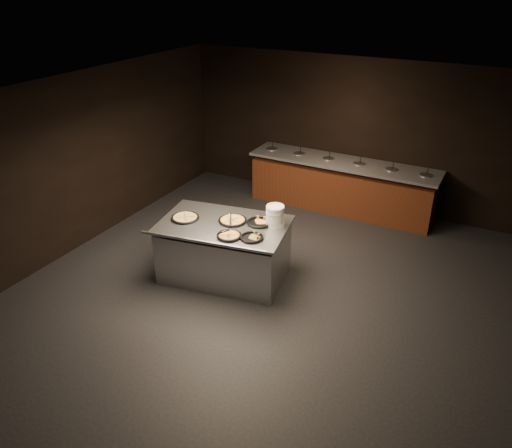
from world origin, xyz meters
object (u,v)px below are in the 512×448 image
Objects in this scene: plate_stack at (275,216)px; pan_veggie_whole at (185,218)px; serving_counter at (224,251)px; pan_cheese_whole at (233,220)px.

plate_stack is 1.39m from pan_veggie_whole.
serving_counter is 1.00m from plate_stack.
pan_cheese_whole is at bearing -161.57° from plate_stack.
plate_stack is at bearing 18.43° from pan_cheese_whole.
serving_counter is 0.52m from pan_cheese_whole.
pan_cheese_whole is at bearing 45.16° from serving_counter.
pan_veggie_whole is 0.99× the size of pan_cheese_whole.
pan_cheese_whole is (0.69, 0.26, 0.00)m from pan_veggie_whole.
pan_veggie_whole is at bearing -176.92° from serving_counter.
serving_counter is 6.88× the size of plate_stack.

